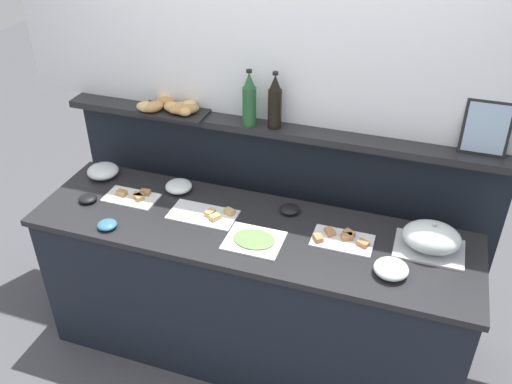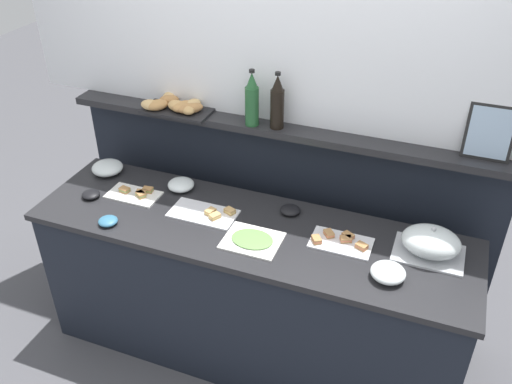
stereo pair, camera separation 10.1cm
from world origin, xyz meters
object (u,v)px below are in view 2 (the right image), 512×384
object	(u,v)px
condiment_bowl_red	(91,194)
condiment_bowl_cream	(290,210)
glass_bowl_large	(181,185)
condiment_bowl_teal	(108,221)
sandwich_platter_front	(135,194)
bread_basket	(177,105)
wine_bottle_dark	(277,103)
glass_bowl_small	(388,273)
wine_bottle_green	(252,100)
sandwich_platter_rear	(206,213)
cold_cuts_platter	(252,240)
framed_picture	(490,133)
serving_cloche	(431,243)
sandwich_platter_side	(341,241)
glass_bowl_medium	(108,168)

from	to	relation	value
condiment_bowl_red	condiment_bowl_cream	distance (m)	1.14
glass_bowl_large	condiment_bowl_teal	bearing A→B (deg)	-114.68
sandwich_platter_front	condiment_bowl_cream	bearing A→B (deg)	9.94
condiment_bowl_teal	bread_basket	world-z (taller)	bread_basket
sandwich_platter_front	wine_bottle_dark	world-z (taller)	wine_bottle_dark
glass_bowl_small	condiment_bowl_cream	bearing A→B (deg)	150.14
condiment_bowl_red	condiment_bowl_teal	xyz separation A→B (m)	(0.24, -0.18, -0.00)
glass_bowl_large	condiment_bowl_teal	distance (m)	0.49
condiment_bowl_cream	wine_bottle_dark	xyz separation A→B (m)	(-0.16, 0.22, 0.51)
wine_bottle_dark	wine_bottle_green	bearing A→B (deg)	-174.17
sandwich_platter_rear	bread_basket	world-z (taller)	bread_basket
wine_bottle_green	condiment_bowl_teal	bearing A→B (deg)	-131.51
cold_cuts_platter	glass_bowl_large	world-z (taller)	glass_bowl_large
framed_picture	condiment_bowl_red	bearing A→B (deg)	-165.28
serving_cloche	condiment_bowl_red	distance (m)	1.86
wine_bottle_dark	condiment_bowl_teal	bearing A→B (deg)	-137.07
glass_bowl_small	condiment_bowl_teal	world-z (taller)	glass_bowl_small
condiment_bowl_cream	bread_basket	size ratio (longest dim) A/B	0.27
sandwich_platter_side	condiment_bowl_teal	size ratio (longest dim) A/B	3.00
sandwich_platter_front	wine_bottle_dark	xyz separation A→B (m)	(0.72, 0.37, 0.52)
sandwich_platter_front	sandwich_platter_side	distance (m)	1.20
serving_cloche	wine_bottle_dark	xyz separation A→B (m)	(-0.91, 0.31, 0.46)
cold_cuts_platter	condiment_bowl_teal	distance (m)	0.78
glass_bowl_large	wine_bottle_green	world-z (taller)	wine_bottle_green
sandwich_platter_side	glass_bowl_medium	xyz separation A→B (m)	(-1.49, 0.16, 0.02)
sandwich_platter_rear	framed_picture	size ratio (longest dim) A/B	1.33
glass_bowl_large	condiment_bowl_red	world-z (taller)	glass_bowl_large
wine_bottle_green	framed_picture	xyz separation A→B (m)	(1.21, 0.07, -0.01)
glass_bowl_medium	bread_basket	bearing A→B (deg)	27.08
sandwich_platter_side	glass_bowl_small	xyz separation A→B (m)	(0.26, -0.17, 0.02)
framed_picture	glass_bowl_small	bearing A→B (deg)	-117.94
glass_bowl_large	condiment_bowl_teal	size ratio (longest dim) A/B	1.50
cold_cuts_platter	wine_bottle_green	distance (m)	0.76
condiment_bowl_teal	wine_bottle_green	size ratio (longest dim) A/B	0.33
sandwich_platter_rear	condiment_bowl_teal	bearing A→B (deg)	-149.76
cold_cuts_platter	glass_bowl_small	distance (m)	0.69
sandwich_platter_side	glass_bowl_small	bearing A→B (deg)	-33.54
glass_bowl_medium	wine_bottle_dark	world-z (taller)	wine_bottle_dark
glass_bowl_large	wine_bottle_green	xyz separation A→B (m)	(0.37, 0.20, 0.50)
glass_bowl_small	glass_bowl_medium	bearing A→B (deg)	169.10
sandwich_platter_rear	cold_cuts_platter	world-z (taller)	sandwich_platter_rear
glass_bowl_large	framed_picture	world-z (taller)	framed_picture
glass_bowl_large	wine_bottle_dark	xyz separation A→B (m)	(0.50, 0.21, 0.50)
sandwich_platter_rear	glass_bowl_large	distance (m)	0.31
sandwich_platter_front	glass_bowl_large	distance (m)	0.26
glass_bowl_medium	condiment_bowl_cream	size ratio (longest dim) A/B	1.71
wine_bottle_green	wine_bottle_dark	distance (m)	0.14
glass_bowl_medium	condiment_bowl_red	world-z (taller)	glass_bowl_medium
sandwich_platter_front	wine_bottle_green	xyz separation A→B (m)	(0.58, 0.36, 0.52)
sandwich_platter_rear	wine_bottle_dark	world-z (taller)	wine_bottle_dark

